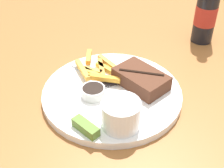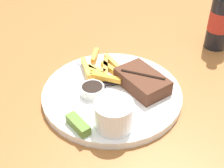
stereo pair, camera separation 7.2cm
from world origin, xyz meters
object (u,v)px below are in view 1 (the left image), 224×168
steak_portion (141,79)px  fork_utensil (88,74)px  knife_utensil (123,79)px  beer_bottle (206,14)px  coleslaw_cup (121,113)px  pickle_spear (86,127)px  dipping_sauce_cup (93,91)px  dinner_plate (112,94)px

steak_portion → fork_utensil: 0.14m
knife_utensil → beer_bottle: (-0.05, 0.33, 0.07)m
fork_utensil → beer_bottle: size_ratio=0.55×
knife_utensil → beer_bottle: 0.34m
coleslaw_cup → pickle_spear: bearing=-111.3°
dipping_sauce_cup → fork_utensil: (-0.08, 0.03, -0.01)m
coleslaw_cup → fork_utensil: size_ratio=0.60×
fork_utensil → beer_bottle: beer_bottle is taller
dipping_sauce_cup → coleslaw_cup: bearing=-0.9°
pickle_spear → knife_utensil: size_ratio=0.40×
dipping_sauce_cup → beer_bottle: 0.43m
coleslaw_cup → knife_utensil: (-0.12, 0.09, -0.03)m
dipping_sauce_cup → pickle_spear: size_ratio=0.83×
steak_portion → knife_utensil: steak_portion is taller
dinner_plate → beer_bottle: 0.39m
dinner_plate → beer_bottle: size_ratio=1.33×
pickle_spear → knife_utensil: 0.19m
dipping_sauce_cup → knife_utensil: (-0.01, 0.09, -0.01)m
dipping_sauce_cup → knife_utensil: size_ratio=0.33×
coleslaw_cup → knife_utensil: size_ratio=0.48×
dinner_plate → coleslaw_cup: coleslaw_cup is taller
steak_portion → coleslaw_cup: size_ratio=1.68×
dipping_sauce_cup → pickle_spear: bearing=-39.2°
dinner_plate → fork_utensil: bearing=-170.1°
pickle_spear → beer_bottle: (-0.15, 0.49, 0.06)m
beer_bottle → knife_utensil: bearing=-81.3°
beer_bottle → dipping_sauce_cup: bearing=-81.7°
dinner_plate → steak_portion: 0.08m
beer_bottle → dinner_plate: bearing=-79.4°
dinner_plate → knife_utensil: bearing=113.8°
dinner_plate → knife_utensil: size_ratio=1.98×
steak_portion → beer_bottle: beer_bottle is taller
dipping_sauce_cup → knife_utensil: bearing=96.9°
coleslaw_cup → knife_utensil: 0.16m
fork_utensil → knife_utensil: (0.07, 0.06, 0.00)m
coleslaw_cup → pickle_spear: size_ratio=1.21×
dipping_sauce_cup → pickle_spear: 0.11m
dinner_plate → pickle_spear: pickle_spear is taller
coleslaw_cup → dipping_sauce_cup: (-0.11, 0.00, -0.02)m
fork_utensil → steak_portion: bearing=28.7°
dipping_sauce_cup → fork_utensil: 0.08m
dipping_sauce_cup → fork_utensil: dipping_sauce_cup is taller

